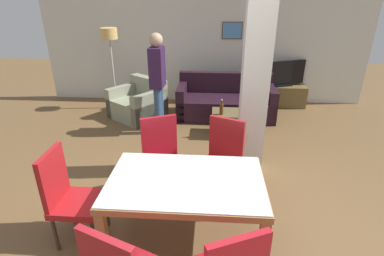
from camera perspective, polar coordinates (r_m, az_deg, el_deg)
The scene contains 15 objects.
ground_plane at distance 3.29m, azimuth -1.08°, elevation -20.82°, with size 18.00×18.00×0.00m, color brown.
back_wall at distance 6.90m, azimuth 2.26°, elevation 16.08°, with size 7.20×0.09×2.70m.
divider_pillar at distance 3.97m, azimuth 11.97°, elevation 9.44°, with size 0.34×0.29×2.70m.
dining_table at distance 2.90m, azimuth -1.17°, elevation -12.42°, with size 1.46×0.94×0.76m.
dining_chair_far_left at distance 3.66m, azimuth -5.68°, elevation -5.25°, with size 0.61×0.61×1.00m.
dining_chair_head_left at distance 3.24m, azimuth -22.40°, elevation -11.58°, with size 0.46×0.46×1.00m.
dining_chair_far_right at distance 3.62m, azimuth 5.75°, elevation -5.62°, with size 0.61×0.61×1.00m.
sofa at distance 6.21m, azimuth 6.35°, elevation 4.89°, with size 1.93×0.92×0.84m.
armchair at distance 6.20m, azimuth -10.12°, elevation 4.50°, with size 1.25×1.23×0.77m.
coffee_table at distance 5.39m, azimuth 7.83°, elevation 0.95°, with size 0.76×0.49×0.43m.
bottle at distance 5.15m, azimuth 5.63°, elevation 3.67°, with size 0.07×0.07×0.27m.
tv_stand at distance 7.04m, azimuth 16.57°, elevation 5.91°, with size 1.05×0.40×0.47m.
tv_screen at distance 6.91m, azimuth 17.06°, elevation 9.84°, with size 0.96×0.42×0.55m.
floor_lamp at distance 6.56m, azimuth -15.39°, elevation 15.60°, with size 0.33×0.33×1.70m.
standing_person at distance 5.25m, azimuth -6.57°, elevation 9.61°, with size 0.23×0.39×1.75m.
Camera 1 is at (0.22, -2.31, 2.33)m, focal length 28.00 mm.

